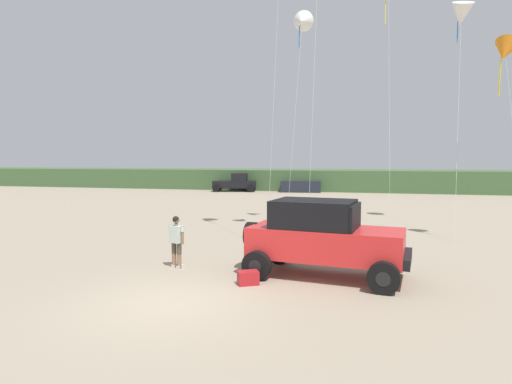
{
  "coord_description": "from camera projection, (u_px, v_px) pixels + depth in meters",
  "views": [
    {
      "loc": [
        4.43,
        -9.2,
        3.45
      ],
      "look_at": [
        1.02,
        4.12,
        2.4
      ],
      "focal_mm": 29.8,
      "sensor_mm": 36.0,
      "label": 1
    }
  ],
  "objects": [
    {
      "name": "ground_plane",
      "position": [
        173.0,
        303.0,
        10.24
      ],
      "size": [
        220.0,
        220.0,
        0.0
      ],
      "primitive_type": "plane",
      "color": "gray"
    },
    {
      "name": "dune_ridge",
      "position": [
        283.0,
        179.0,
        50.77
      ],
      "size": [
        90.0,
        9.21,
        2.28
      ],
      "primitive_type": "cube",
      "color": "#426038",
      "rests_on": "ground_plane"
    },
    {
      "name": "jeep",
      "position": [
        323.0,
        236.0,
        12.44
      ],
      "size": [
        4.97,
        2.89,
        2.26
      ],
      "color": "red",
      "rests_on": "ground_plane"
    },
    {
      "name": "person_watching",
      "position": [
        176.0,
        239.0,
        13.44
      ],
      "size": [
        0.6,
        0.4,
        1.67
      ],
      "color": "#8C664C",
      "rests_on": "ground_plane"
    },
    {
      "name": "cooler_box",
      "position": [
        248.0,
        278.0,
        11.71
      ],
      "size": [
        0.66,
        0.59,
        0.38
      ],
      "primitive_type": "cube",
      "rotation": [
        0.0,
        0.0,
        0.51
      ],
      "color": "#B21E23",
      "rests_on": "ground_plane"
    },
    {
      "name": "distant_pickup",
      "position": [
        236.0,
        183.0,
        46.13
      ],
      "size": [
        4.86,
        3.11,
        1.98
      ],
      "color": "black",
      "rests_on": "ground_plane"
    },
    {
      "name": "distant_sedan",
      "position": [
        301.0,
        187.0,
        45.03
      ],
      "size": [
        4.35,
        2.12,
        1.2
      ],
      "primitive_type": "cube",
      "rotation": [
        0.0,
        0.0,
        0.1
      ],
      "color": "#1E232D",
      "rests_on": "ground_plane"
    },
    {
      "name": "kite_black_sled",
      "position": [
        505.0,
        51.0,
        16.53
      ],
      "size": [
        1.18,
        2.41,
        8.3
      ],
      "color": "orange",
      "rests_on": "ground_plane"
    },
    {
      "name": "kite_yellow_diamond",
      "position": [
        461.0,
        14.0,
        21.57
      ],
      "size": [
        1.64,
        6.3,
        11.56
      ],
      "color": "white",
      "rests_on": "ground_plane"
    },
    {
      "name": "kite_red_delta",
      "position": [
        302.0,
        21.0,
        21.44
      ],
      "size": [
        1.2,
        2.43,
        11.05
      ],
      "color": "white",
      "rests_on": "ground_plane"
    }
  ]
}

